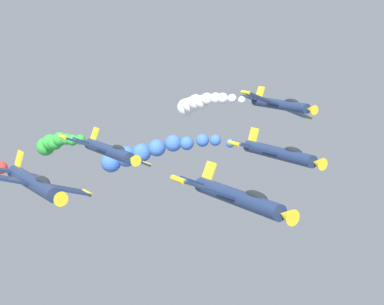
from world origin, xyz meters
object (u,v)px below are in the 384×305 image
(airplane_left_inner, at_px, (280,153))
(airplane_right_inner, at_px, (34,183))
(airplane_lead, at_px, (239,198))
(airplane_right_outer, at_px, (281,105))
(airplane_left_outer, at_px, (109,151))

(airplane_left_inner, relative_size, airplane_right_inner, 1.00)
(airplane_lead, xyz_separation_m, airplane_right_outer, (-21.94, -23.16, 2.62))
(airplane_lead, distance_m, airplane_right_inner, 15.58)
(airplane_left_inner, relative_size, airplane_left_outer, 1.00)
(airplane_right_inner, relative_size, airplane_left_outer, 1.00)
(airplane_lead, bearing_deg, airplane_right_outer, -133.45)
(airplane_right_inner, height_order, airplane_right_outer, airplane_right_outer)
(airplane_left_inner, distance_m, airplane_right_outer, 16.47)
(airplane_left_inner, height_order, airplane_left_outer, airplane_left_inner)
(airplane_left_inner, bearing_deg, airplane_right_inner, -4.25)
(airplane_left_inner, bearing_deg, airplane_lead, 41.71)
(airplane_left_inner, xyz_separation_m, airplane_right_inner, (21.59, -1.60, -0.36))
(airplane_left_outer, bearing_deg, airplane_lead, 87.51)
(airplane_lead, relative_size, airplane_right_outer, 1.00)
(airplane_lead, relative_size, airplane_left_inner, 1.00)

